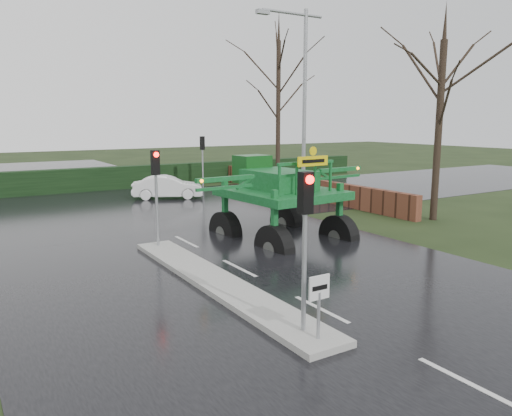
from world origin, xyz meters
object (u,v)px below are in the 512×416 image
keep_left_sign (319,297)px  white_sedan (168,199)px  traffic_signal_near (305,218)px  traffic_signal_mid (156,177)px  street_light_right (300,91)px  traffic_signal_far (202,151)px  crop_sprayer (271,190)px

keep_left_sign → white_sedan: keep_left_sign is taller
traffic_signal_near → traffic_signal_mid: bearing=90.0°
keep_left_sign → street_light_right: street_light_right is taller
traffic_signal_near → white_sedan: (4.71, 19.34, -2.59)m
keep_left_sign → street_light_right: bearing=54.9°
traffic_signal_far → street_light_right: bearing=101.9°
traffic_signal_near → traffic_signal_mid: 8.50m
traffic_signal_near → street_light_right: bearing=53.9°
crop_sprayer → white_sedan: crop_sprayer is taller
white_sedan → traffic_signal_near: bearing=-169.8°
keep_left_sign → white_sedan: size_ratio=0.33×
traffic_signal_mid → traffic_signal_far: size_ratio=1.00×
traffic_signal_far → white_sedan: bearing=28.4°
traffic_signal_near → traffic_signal_mid: size_ratio=1.00×
traffic_signal_mid → traffic_signal_far: 14.75m
traffic_signal_far → crop_sprayer: size_ratio=0.44×
keep_left_sign → traffic_signal_near: bearing=90.0°
keep_left_sign → traffic_signal_near: (0.00, 0.49, 1.53)m
keep_left_sign → crop_sprayer: crop_sprayer is taller
keep_left_sign → crop_sprayer: size_ratio=0.17×
keep_left_sign → street_light_right: size_ratio=0.14×
white_sedan → traffic_signal_mid: bearing=-179.6°
traffic_signal_near → white_sedan: 20.08m
keep_left_sign → crop_sprayer: 7.95m
crop_sprayer → traffic_signal_far: bearing=69.1°
traffic_signal_mid → traffic_signal_near: bearing=-90.0°
street_light_right → crop_sprayer: size_ratio=1.24×
white_sedan → crop_sprayer: bearing=-161.6°
traffic_signal_mid → white_sedan: size_ratio=0.87×
keep_left_sign → traffic_signal_mid: traffic_signal_mid is taller
traffic_signal_far → street_light_right: 8.86m
keep_left_sign → traffic_signal_far: 22.93m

